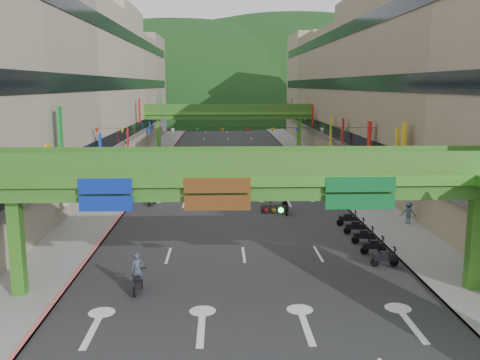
% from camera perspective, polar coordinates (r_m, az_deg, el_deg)
% --- Properties ---
extents(ground, '(320.00, 320.00, 0.00)m').
position_cam_1_polar(ground, '(21.24, 1.87, -18.12)').
color(ground, black).
rests_on(ground, ground).
extents(road_slab, '(18.00, 140.00, 0.02)m').
position_cam_1_polar(road_slab, '(69.41, -0.97, 1.80)').
color(road_slab, '#28282B').
rests_on(road_slab, ground).
extents(sidewalk_left, '(4.00, 140.00, 0.15)m').
position_cam_1_polar(sidewalk_left, '(70.05, -10.00, 1.78)').
color(sidewalk_left, gray).
rests_on(sidewalk_left, ground).
extents(sidewalk_right, '(4.00, 140.00, 0.15)m').
position_cam_1_polar(sidewalk_right, '(70.47, 8.02, 1.88)').
color(sidewalk_right, gray).
rests_on(sidewalk_right, ground).
extents(curb_left, '(0.20, 140.00, 0.18)m').
position_cam_1_polar(curb_left, '(69.82, -8.46, 1.80)').
color(curb_left, '#CC5959').
rests_on(curb_left, ground).
extents(curb_right, '(0.20, 140.00, 0.18)m').
position_cam_1_polar(curb_right, '(70.16, 6.49, 1.89)').
color(curb_right, gray).
rests_on(curb_right, ground).
extents(building_row_left, '(12.80, 95.00, 19.00)m').
position_cam_1_polar(building_row_left, '(70.88, -16.68, 9.22)').
color(building_row_left, '#9E937F').
rests_on(building_row_left, ground).
extents(building_row_right, '(12.80, 95.00, 19.00)m').
position_cam_1_polar(building_row_right, '(71.60, 14.55, 9.33)').
color(building_row_right, gray).
rests_on(building_row_right, ground).
extents(overpass_near, '(28.00, 12.27, 7.10)m').
position_cam_1_polar(overpass_near, '(24.63, 3.24, -1.23)').
color(overpass_near, '#4C9E2D').
rests_on(overpass_near, ground).
extents(overpass_far, '(28.00, 2.20, 7.10)m').
position_cam_1_polar(overpass_far, '(83.80, -1.18, 6.94)').
color(overpass_far, '#4C9E2D').
rests_on(overpass_far, ground).
extents(hill_left, '(168.00, 140.00, 112.00)m').
position_cam_1_polar(hill_left, '(179.47, -6.50, 6.84)').
color(hill_left, '#1C4419').
rests_on(hill_left, ground).
extents(hill_right, '(208.00, 176.00, 128.00)m').
position_cam_1_polar(hill_right, '(200.66, 5.49, 7.20)').
color(hill_right, '#1C4419').
rests_on(hill_right, ground).
extents(bunting_string, '(26.00, 0.36, 0.47)m').
position_cam_1_polar(bunting_string, '(48.85, -0.52, 5.32)').
color(bunting_string, black).
rests_on(bunting_string, ground).
extents(scooter_rider_near, '(0.71, 1.59, 2.01)m').
position_cam_1_polar(scooter_rider_near, '(26.92, -10.88, -9.86)').
color(scooter_rider_near, black).
rests_on(scooter_rider_near, ground).
extents(scooter_rider_mid, '(0.90, 1.60, 2.18)m').
position_cam_1_polar(scooter_rider_mid, '(42.10, 4.90, -2.14)').
color(scooter_rider_mid, black).
rests_on(scooter_rider_mid, ground).
extents(scooter_rider_left, '(0.94, 1.57, 1.85)m').
position_cam_1_polar(scooter_rider_left, '(45.80, -9.42, -1.53)').
color(scooter_rider_left, '#9B9AA3').
rests_on(scooter_rider_left, ground).
extents(scooter_rider_far, '(0.84, 1.60, 1.97)m').
position_cam_1_polar(scooter_rider_far, '(52.39, -5.65, 0.11)').
color(scooter_rider_far, maroon).
rests_on(scooter_rider_far, ground).
extents(parked_scooter_row, '(1.60, 9.35, 1.08)m').
position_cam_1_polar(parked_scooter_row, '(35.28, 13.08, -5.81)').
color(parked_scooter_row, black).
rests_on(parked_scooter_row, ground).
extents(car_silver, '(1.71, 4.37, 1.42)m').
position_cam_1_polar(car_silver, '(54.52, -4.41, 0.22)').
color(car_silver, '#9B9CA3').
rests_on(car_silver, ground).
extents(car_yellow, '(1.95, 4.41, 1.48)m').
position_cam_1_polar(car_yellow, '(70.99, -0.97, 2.58)').
color(car_yellow, '#CABF0C').
rests_on(car_yellow, ground).
extents(pedestrian_red, '(0.82, 0.66, 1.60)m').
position_cam_1_polar(pedestrian_red, '(51.60, 13.01, -0.47)').
color(pedestrian_red, '#B52742').
rests_on(pedestrian_red, ground).
extents(pedestrian_dark, '(1.10, 0.68, 1.75)m').
position_cam_1_polar(pedestrian_dark, '(47.40, 11.54, -1.25)').
color(pedestrian_dark, black).
rests_on(pedestrian_dark, ground).
extents(pedestrian_blue, '(0.86, 0.69, 1.60)m').
position_cam_1_polar(pedestrian_blue, '(40.54, 17.52, -3.55)').
color(pedestrian_blue, '#385265').
rests_on(pedestrian_blue, ground).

